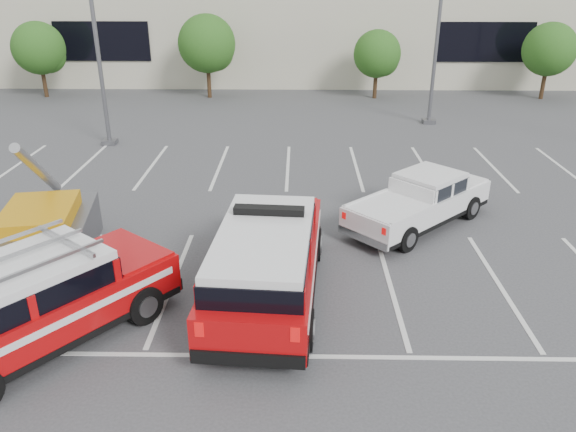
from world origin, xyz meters
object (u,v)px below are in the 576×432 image
light_pole_left (94,22)px  utility_rig (38,239)px  convention_building (296,5)px  tree_right (550,51)px  tree_left (41,50)px  white_pickup (420,206)px  fire_chief_suv (267,266)px  tree_mid_left (209,46)px  ladder_suv (34,308)px  tree_mid_right (378,55)px  light_pole_mid (439,15)px

light_pole_left → utility_rig: (1.60, -11.00, -4.49)m
convention_building → tree_right: (14.91, -9.82, -1.95)m
tree_left → white_pickup: size_ratio=0.90×
tree_left → light_pole_left: bearing=-55.5°
light_pole_left → white_pickup: (12.07, -8.40, -4.56)m
convention_building → fire_chief_suv: 32.77m
tree_mid_left → tree_right: 20.00m
fire_chief_suv → ladder_suv: 4.98m
convention_building → tree_left: bearing=-146.9°
convention_building → utility_rig: bearing=-102.0°
tree_left → fire_chief_suv: tree_left is taller
tree_mid_left → tree_mid_right: tree_mid_left is taller
tree_mid_right → light_pole_mid: size_ratio=0.39×
light_pole_left → white_pickup: 15.40m
light_pole_left → white_pickup: bearing=-34.8°
light_pole_left → ladder_suv: size_ratio=1.79×
tree_left → tree_mid_left: tree_mid_left is taller
tree_left → light_pole_mid: (21.91, -6.05, 2.41)m
tree_mid_left → light_pole_mid: light_pole_mid is taller
tree_mid_right → ladder_suv: tree_mid_right is taller
tree_mid_left → ladder_suv: 24.68m
white_pickup → tree_mid_right: bearing=133.3°
tree_left → utility_rig: tree_left is taller
light_pole_mid → white_pickup: light_pole_mid is taller
convention_building → utility_rig: 31.81m
tree_right → fire_chief_suv: 27.50m
convention_building → white_pickup: (3.89, -28.26, -4.09)m
light_pole_left → fire_chief_suv: light_pole_left is taller
convention_building → tree_left: size_ratio=13.58×
convention_building → tree_mid_right: convention_building is taller
tree_mid_right → utility_rig: bearing=-118.6°
tree_mid_left → tree_mid_right: bearing=-0.0°
tree_left → white_pickup: (18.98, -18.44, -2.15)m
light_pole_left → utility_rig: size_ratio=2.29×
tree_right → utility_rig: 30.15m
tree_left → light_pole_left: 12.43m
light_pole_left → ladder_suv: 15.47m
fire_chief_suv → tree_mid_left: bearing=105.6°
white_pickup → convention_building: bearing=144.3°
tree_left → ladder_suv: (9.99, -24.58, -1.90)m
tree_mid_right → tree_right: tree_right is taller
fire_chief_suv → utility_rig: bearing=168.8°
tree_left → light_pole_mid: light_pole_mid is taller
convention_building → light_pole_mid: convention_building is taller
convention_building → light_pole_left: size_ratio=5.86×
tree_mid_left → light_pole_left: 10.73m
white_pickup → ladder_suv: ladder_suv is taller
tree_right → light_pole_left: 25.30m
tree_right → tree_mid_left: bearing=180.0°
tree_mid_left → tree_mid_right: size_ratio=1.21×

